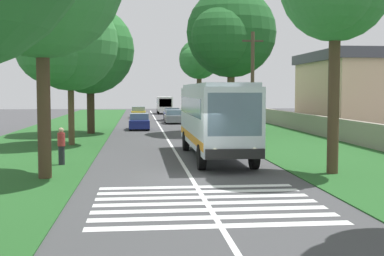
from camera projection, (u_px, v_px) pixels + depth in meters
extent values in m
plane|color=#424244|center=(191.00, 178.00, 20.35)|extent=(160.00, 160.00, 0.00)
cube|color=#235623|center=(44.00, 142.00, 34.40)|extent=(120.00, 8.00, 0.04)
cube|color=#235623|center=(288.00, 140.00, 36.07)|extent=(120.00, 8.00, 0.04)
cube|color=silver|center=(169.00, 141.00, 35.23)|extent=(110.00, 0.16, 0.01)
cube|color=silver|center=(215.00, 117.00, 26.35)|extent=(11.00, 2.50, 2.90)
cube|color=slate|center=(214.00, 106.00, 26.62)|extent=(9.68, 2.54, 0.85)
cube|color=slate|center=(235.00, 114.00, 20.91)|extent=(0.08, 2.20, 1.74)
cube|color=orange|center=(215.00, 136.00, 26.43)|extent=(10.78, 2.53, 0.36)
cube|color=silver|center=(215.00, 86.00, 26.25)|extent=(10.56, 2.30, 0.18)
cube|color=black|center=(235.00, 154.00, 20.90)|extent=(0.16, 2.40, 0.40)
sphere|color=#F2EDCC|center=(215.00, 151.00, 20.87)|extent=(0.24, 0.24, 0.24)
sphere|color=#F2EDCC|center=(255.00, 150.00, 21.04)|extent=(0.24, 0.24, 0.24)
cylinder|color=black|center=(201.00, 157.00, 22.48)|extent=(1.10, 0.32, 1.10)
cylinder|color=black|center=(186.00, 141.00, 29.82)|extent=(1.10, 0.32, 1.10)
cylinder|color=black|center=(254.00, 156.00, 22.71)|extent=(1.10, 0.32, 1.10)
cylinder|color=black|center=(226.00, 140.00, 30.05)|extent=(1.10, 0.32, 1.10)
cube|color=silver|center=(221.00, 226.00, 13.14)|extent=(0.45, 6.80, 0.01)
cube|color=silver|center=(215.00, 217.00, 14.04)|extent=(0.45, 6.80, 0.01)
cube|color=silver|center=(211.00, 210.00, 14.93)|extent=(0.45, 6.80, 0.01)
cube|color=silver|center=(207.00, 203.00, 15.82)|extent=(0.45, 6.80, 0.01)
cube|color=silver|center=(203.00, 197.00, 16.72)|extent=(0.45, 6.80, 0.01)
cube|color=silver|center=(200.00, 192.00, 17.61)|extent=(0.45, 6.80, 0.01)
cube|color=silver|center=(197.00, 187.00, 18.50)|extent=(0.45, 6.80, 0.01)
cube|color=navy|center=(139.00, 123.00, 46.08)|extent=(4.30, 1.75, 0.70)
cube|color=slate|center=(139.00, 116.00, 45.93)|extent=(2.00, 1.61, 0.55)
cylinder|color=black|center=(130.00, 127.00, 44.67)|extent=(0.64, 0.22, 0.64)
cylinder|color=black|center=(131.00, 125.00, 47.35)|extent=(0.64, 0.22, 0.64)
cylinder|color=black|center=(148.00, 127.00, 44.83)|extent=(0.64, 0.22, 0.64)
cylinder|color=black|center=(148.00, 125.00, 47.51)|extent=(0.64, 0.22, 0.64)
cube|color=gray|center=(174.00, 118.00, 54.81)|extent=(4.30, 1.75, 0.70)
cube|color=slate|center=(174.00, 112.00, 54.66)|extent=(2.00, 1.61, 0.55)
cylinder|color=black|center=(167.00, 121.00, 53.40)|extent=(0.64, 0.22, 0.64)
cylinder|color=black|center=(165.00, 120.00, 56.08)|extent=(0.64, 0.22, 0.64)
cylinder|color=black|center=(182.00, 121.00, 53.56)|extent=(0.64, 0.22, 0.64)
cylinder|color=black|center=(180.00, 120.00, 56.24)|extent=(0.64, 0.22, 0.64)
cube|color=navy|center=(172.00, 116.00, 60.68)|extent=(4.30, 1.75, 0.70)
cube|color=slate|center=(172.00, 110.00, 60.54)|extent=(2.00, 1.61, 0.55)
cylinder|color=black|center=(166.00, 118.00, 59.28)|extent=(0.64, 0.22, 0.64)
cylinder|color=black|center=(164.00, 117.00, 61.96)|extent=(0.64, 0.22, 0.64)
cylinder|color=black|center=(179.00, 118.00, 59.44)|extent=(0.64, 0.22, 0.64)
cylinder|color=black|center=(178.00, 117.00, 62.12)|extent=(0.64, 0.22, 0.64)
cube|color=gold|center=(138.00, 114.00, 66.21)|extent=(4.30, 1.75, 0.70)
cube|color=slate|center=(138.00, 109.00, 66.07)|extent=(2.00, 1.61, 0.55)
cylinder|color=black|center=(132.00, 116.00, 64.81)|extent=(0.64, 0.22, 0.64)
cylinder|color=black|center=(132.00, 115.00, 67.49)|extent=(0.64, 0.22, 0.64)
cylinder|color=black|center=(145.00, 116.00, 64.97)|extent=(0.64, 0.22, 0.64)
cylinder|color=black|center=(145.00, 115.00, 67.65)|extent=(0.64, 0.22, 0.64)
cube|color=silver|center=(164.00, 104.00, 77.84)|extent=(6.00, 2.10, 2.10)
cube|color=slate|center=(164.00, 101.00, 78.02)|extent=(5.04, 2.13, 0.70)
cube|color=slate|center=(165.00, 103.00, 74.88)|extent=(0.06, 1.76, 1.18)
cylinder|color=black|center=(159.00, 112.00, 75.94)|extent=(0.76, 0.24, 0.76)
cylinder|color=black|center=(158.00, 111.00, 79.71)|extent=(0.76, 0.24, 0.76)
cylinder|color=black|center=(172.00, 112.00, 76.13)|extent=(0.76, 0.24, 0.76)
cylinder|color=black|center=(170.00, 111.00, 79.90)|extent=(0.76, 0.24, 0.76)
cylinder|color=brown|center=(71.00, 107.00, 32.34)|extent=(0.38, 0.38, 4.67)
sphere|color=#337A38|center=(70.00, 43.00, 32.06)|extent=(5.87, 5.87, 5.87)
sphere|color=#337A38|center=(74.00, 52.00, 33.84)|extent=(4.04, 4.04, 4.04)
sphere|color=#337A38|center=(52.00, 48.00, 30.55)|extent=(4.22, 4.22, 4.22)
cylinder|color=#4C3826|center=(44.00, 100.00, 19.97)|extent=(0.51, 0.51, 5.97)
cylinder|color=#3D2D1E|center=(91.00, 104.00, 41.20)|extent=(0.59, 0.59, 4.65)
sphere|color=#286B2D|center=(90.00, 50.00, 40.90)|extent=(6.89, 6.89, 6.89)
sphere|color=#286B2D|center=(92.00, 58.00, 42.99)|extent=(3.90, 3.90, 3.90)
sphere|color=#286B2D|center=(74.00, 55.00, 39.12)|extent=(4.88, 4.88, 4.88)
cylinder|color=#4C3826|center=(199.00, 95.00, 61.33)|extent=(0.57, 0.57, 5.78)
sphere|color=#286B2D|center=(199.00, 59.00, 61.03)|extent=(4.70, 4.70, 4.70)
sphere|color=#286B2D|center=(198.00, 63.00, 62.46)|extent=(2.74, 2.74, 2.74)
sphere|color=#286B2D|center=(194.00, 61.00, 59.82)|extent=(3.41, 3.41, 3.41)
cylinder|color=#4C3826|center=(334.00, 96.00, 21.11)|extent=(0.46, 0.46, 6.31)
sphere|color=#337A38|center=(324.00, 0.00, 22.14)|extent=(2.75, 2.75, 2.75)
cylinder|color=brown|center=(231.00, 95.00, 42.08)|extent=(0.59, 0.59, 6.02)
sphere|color=#1E5623|center=(231.00, 33.00, 41.73)|extent=(7.15, 7.15, 7.15)
sphere|color=#1E5623|center=(227.00, 42.00, 43.90)|extent=(4.30, 4.30, 4.30)
sphere|color=#1E5623|center=(221.00, 37.00, 39.89)|extent=(4.71, 4.71, 4.71)
cylinder|color=#473828|center=(252.00, 87.00, 34.63)|extent=(0.24, 0.24, 7.22)
cube|color=#3D3326|center=(253.00, 41.00, 34.41)|extent=(0.12, 1.40, 0.12)
cube|color=gray|center=(312.00, 124.00, 41.32)|extent=(70.00, 0.40, 1.47)
cube|color=beige|center=(359.00, 95.00, 47.85)|extent=(12.35, 8.22, 6.00)
cube|color=#4C4C56|center=(360.00, 57.00, 47.61)|extent=(12.95, 8.82, 0.91)
cylinder|color=#26262D|center=(62.00, 155.00, 23.79)|extent=(0.28, 0.28, 0.85)
cylinder|color=#B23333|center=(61.00, 139.00, 23.74)|extent=(0.34, 0.34, 0.60)
sphere|color=tan|center=(61.00, 130.00, 23.71)|extent=(0.24, 0.24, 0.24)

